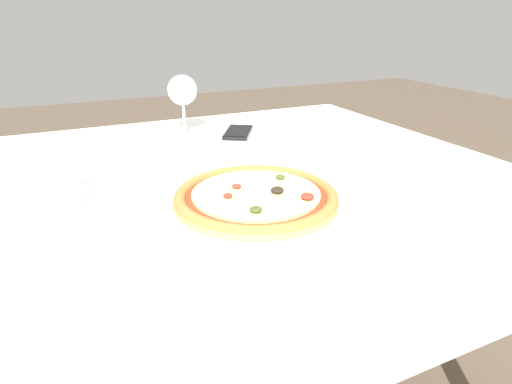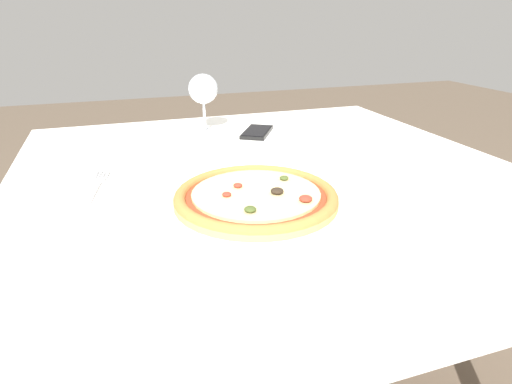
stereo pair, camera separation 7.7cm
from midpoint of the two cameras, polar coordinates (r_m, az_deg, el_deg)
dining_table at (r=0.98m, az=-1.28°, el=-1.97°), size 1.12×1.16×0.73m
pizza_plate at (r=0.77m, az=-2.83°, el=-0.96°), size 0.34×0.34×0.04m
fork at (r=0.92m, az=-24.04°, el=0.02°), size 0.05×0.17×0.00m
wine_glass_far_left at (r=1.26m, az=-11.57°, el=12.93°), size 0.08×0.08×0.17m
cell_phone at (r=1.26m, az=-4.16°, el=7.94°), size 0.13×0.16×0.01m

